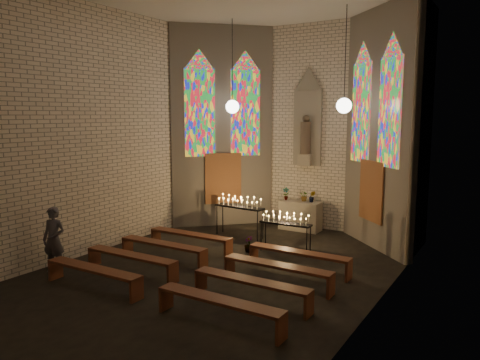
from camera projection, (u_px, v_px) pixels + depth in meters
name	position (u px, v px, depth m)	size (l,w,h in m)	color
floor	(209.00, 276.00, 11.53)	(12.00, 12.00, 0.00)	black
room	(273.00, 122.00, 13.86)	(8.22, 12.43, 7.00)	beige
altar	(300.00, 216.00, 16.06)	(1.40, 0.60, 1.00)	#AA9F8B
flower_vase_left	(286.00, 194.00, 16.23)	(0.23, 0.16, 0.44)	#4C723F
flower_vase_center	(304.00, 196.00, 16.00)	(0.33, 0.28, 0.36)	#4C723F
flower_vase_right	(312.00, 197.00, 15.79)	(0.21, 0.17, 0.39)	#4C723F
aisle_flower_pot	(249.00, 244.00, 13.52)	(0.26, 0.26, 0.46)	#4C723F
votive_stand_left	(239.00, 204.00, 15.10)	(1.73, 0.52, 1.26)	black
votive_stand_right	(286.00, 221.00, 13.32)	(1.52, 0.40, 1.11)	black
pew_left_0	(190.00, 236.00, 13.64)	(2.70, 0.40, 0.52)	#582A19
pew_right_0	(299.00, 255.00, 11.86)	(2.70, 0.40, 0.52)	#582A19
pew_left_1	(163.00, 246.00, 12.63)	(2.70, 0.40, 0.52)	#582A19
pew_right_1	(277.00, 268.00, 10.84)	(2.70, 0.40, 0.52)	#582A19
pew_left_2	(131.00, 258.00, 11.61)	(2.70, 0.40, 0.52)	#582A19
pew_right_2	(251.00, 284.00, 9.83)	(2.70, 0.40, 0.52)	#582A19
pew_left_3	(93.00, 271.00, 10.60)	(2.70, 0.40, 0.52)	#582A19
pew_right_3	(219.00, 303.00, 8.82)	(2.70, 0.40, 0.52)	#582A19
visitor	(54.00, 240.00, 11.73)	(0.61, 0.40, 1.66)	#46454E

